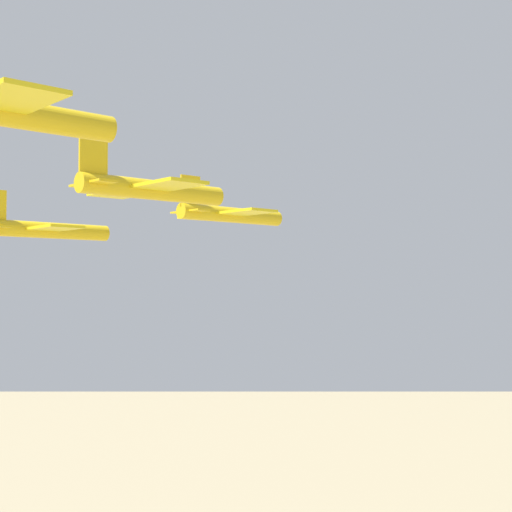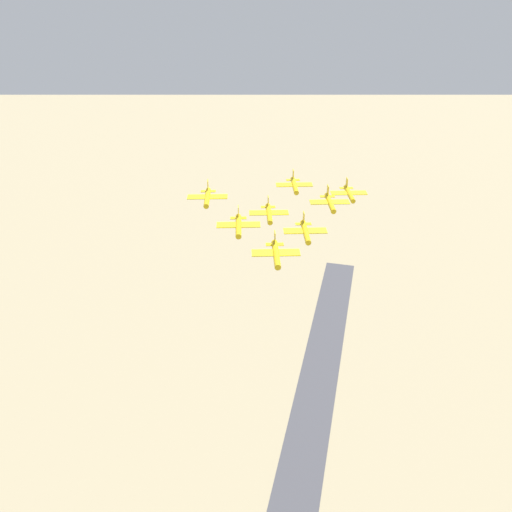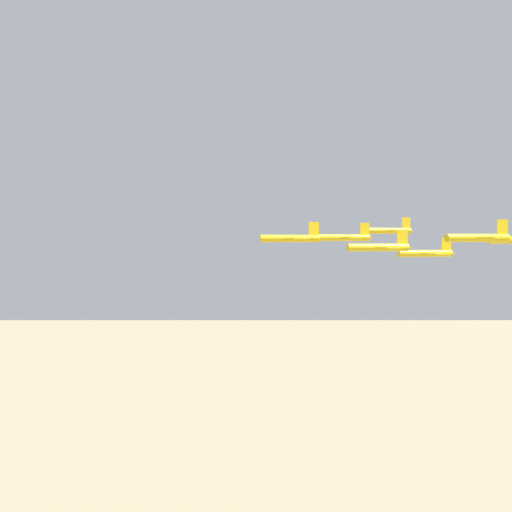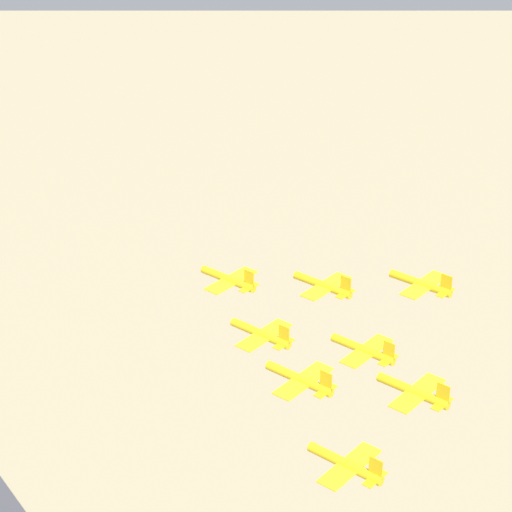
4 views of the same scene
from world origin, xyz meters
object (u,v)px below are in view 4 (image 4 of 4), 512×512
at_px(jet_1, 263,334).
at_px(jet_5, 423,284).
at_px(jet_3, 302,380).
at_px(jet_6, 348,465).
at_px(jet_4, 365,350).
at_px(jet_0, 230,279).
at_px(jet_2, 325,285).
at_px(jet_7, 416,392).

height_order(jet_1, jet_5, jet_5).
relative_size(jet_3, jet_6, 1.00).
bearing_deg(jet_3, jet_4, 0.00).
height_order(jet_0, jet_4, jet_0).
distance_m(jet_3, jet_4, 15.18).
relative_size(jet_2, jet_6, 1.00).
bearing_deg(jet_7, jet_1, 90.00).
xyz_separation_m(jet_2, jet_5, (12.71, -7.47, 1.55)).
height_order(jet_3, jet_5, jet_5).
bearing_deg(jet_1, jet_3, -120.47).
xyz_separation_m(jet_0, jet_1, (-0.36, -14.74, -1.49)).
bearing_deg(jet_6, jet_5, 18.78).
relative_size(jet_2, jet_5, 1.00).
distance_m(jet_4, jet_5, 15.59).
distance_m(jet_1, jet_4, 14.79).
xyz_separation_m(jet_4, jet_7, (-0.36, -14.74, 2.39)).
distance_m(jet_2, jet_7, 29.48).
distance_m(jet_1, jet_2, 15.04).
xyz_separation_m(jet_0, jet_5, (25.41, -14.94, 1.77)).
relative_size(jet_4, jet_6, 1.00).
bearing_deg(jet_5, jet_1, 150.46).
bearing_deg(jet_0, jet_7, -101.09).
height_order(jet_2, jet_4, jet_2).
height_order(jet_5, jet_6, jet_5).
xyz_separation_m(jet_1, jet_5, (25.77, -0.21, 3.27)).
distance_m(jet_4, jet_6, 25.77).
bearing_deg(jet_5, jet_4, 180.00).
xyz_separation_m(jet_3, jet_5, (26.13, 14.53, 1.77)).
bearing_deg(jet_2, jet_7, -120.47).
bearing_deg(jet_1, jet_4, -59.53).
distance_m(jet_6, jet_7, 15.16).
height_order(jet_6, jet_7, jet_7).
bearing_deg(jet_6, jet_0, 59.53).
distance_m(jet_0, jet_4, 25.55).
xyz_separation_m(jet_1, jet_7, (12.35, -22.21, 1.21)).
bearing_deg(jet_2, jet_6, -139.64).
relative_size(jet_0, jet_6, 1.00).
bearing_deg(jet_4, jet_5, -0.00).
bearing_deg(jet_0, jet_2, -59.53).
bearing_deg(jet_4, jet_6, -150.46).
relative_size(jet_0, jet_3, 1.00).
bearing_deg(jet_4, jet_7, -120.47).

